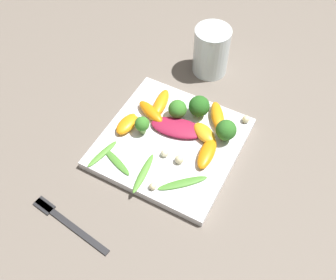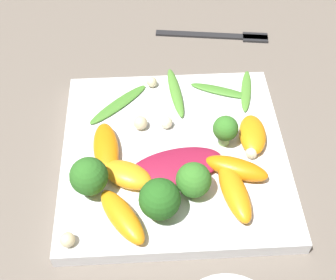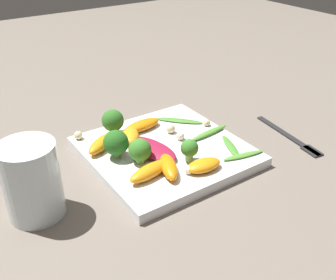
# 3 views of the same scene
# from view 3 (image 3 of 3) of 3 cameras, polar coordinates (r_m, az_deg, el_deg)

# --- Properties ---
(ground_plane) EXTENTS (2.40, 2.40, 0.00)m
(ground_plane) POSITION_cam_3_polar(r_m,az_deg,el_deg) (0.69, -0.40, -2.32)
(ground_plane) COLOR #6B6056
(plate) EXTENTS (0.26, 0.26, 0.02)m
(plate) POSITION_cam_3_polar(r_m,az_deg,el_deg) (0.69, -0.40, -1.69)
(plate) COLOR white
(plate) RESTS_ON ground_plane
(drinking_glass) EXTENTS (0.08, 0.08, 0.11)m
(drinking_glass) POSITION_cam_3_polar(r_m,az_deg,el_deg) (0.57, -19.17, -5.60)
(drinking_glass) COLOR silver
(drinking_glass) RESTS_ON ground_plane
(fork) EXTENTS (0.04, 0.17, 0.01)m
(fork) POSITION_cam_3_polar(r_m,az_deg,el_deg) (0.78, 17.83, 0.16)
(fork) COLOR #262628
(fork) RESTS_ON ground_plane
(radicchio_leaf_0) EXTENTS (0.07, 0.12, 0.01)m
(radicchio_leaf_0) POSITION_cam_3_polar(r_m,az_deg,el_deg) (0.67, -2.28, -1.43)
(radicchio_leaf_0) COLOR maroon
(radicchio_leaf_0) RESTS_ON plate
(orange_segment_0) EXTENTS (0.06, 0.07, 0.02)m
(orange_segment_0) POSITION_cam_3_polar(r_m,az_deg,el_deg) (0.70, -5.53, 0.57)
(orange_segment_0) COLOR orange
(orange_segment_0) RESTS_ON plate
(orange_segment_1) EXTENTS (0.08, 0.04, 0.02)m
(orange_segment_1) POSITION_cam_3_polar(r_m,az_deg,el_deg) (0.61, -2.63, -4.53)
(orange_segment_1) COLOR orange
(orange_segment_1) RESTS_ON plate
(orange_segment_2) EXTENTS (0.08, 0.04, 0.02)m
(orange_segment_2) POSITION_cam_3_polar(r_m,az_deg,el_deg) (0.74, -3.70, 2.15)
(orange_segment_2) COLOR orange
(orange_segment_2) RESTS_ON plate
(orange_segment_3) EXTENTS (0.05, 0.08, 0.02)m
(orange_segment_3) POSITION_cam_3_polar(r_m,az_deg,el_deg) (0.62, 0.10, -3.90)
(orange_segment_3) COLOR orange
(orange_segment_3) RESTS_ON plate
(orange_segment_4) EXTENTS (0.08, 0.06, 0.02)m
(orange_segment_4) POSITION_cam_3_polar(r_m,az_deg,el_deg) (0.69, -9.52, -0.46)
(orange_segment_4) COLOR orange
(orange_segment_4) RESTS_ON plate
(orange_segment_5) EXTENTS (0.06, 0.04, 0.02)m
(orange_segment_5) POSITION_cam_3_polar(r_m,az_deg,el_deg) (0.62, 5.20, -3.68)
(orange_segment_5) COLOR orange
(orange_segment_5) RESTS_ON plate
(broccoli_floret_0) EXTENTS (0.04, 0.04, 0.05)m
(broccoli_floret_0) POSITION_cam_3_polar(r_m,az_deg,el_deg) (0.72, -8.01, 2.75)
(broccoli_floret_0) COLOR #84AD5B
(broccoli_floret_0) RESTS_ON plate
(broccoli_floret_1) EXTENTS (0.03, 0.03, 0.04)m
(broccoli_floret_1) POSITION_cam_3_polar(r_m,az_deg,el_deg) (0.64, 3.14, -1.29)
(broccoli_floret_1) COLOR #84AD5B
(broccoli_floret_1) RESTS_ON plate
(broccoli_floret_2) EXTENTS (0.04, 0.04, 0.05)m
(broccoli_floret_2) POSITION_cam_3_polar(r_m,az_deg,el_deg) (0.65, -7.57, -0.43)
(broccoli_floret_2) COLOR #7A9E51
(broccoli_floret_2) RESTS_ON plate
(broccoli_floret_3) EXTENTS (0.04, 0.04, 0.04)m
(broccoli_floret_3) POSITION_cam_3_polar(r_m,az_deg,el_deg) (0.63, -4.10, -1.51)
(broccoli_floret_3) COLOR #7A9E51
(broccoli_floret_3) RESTS_ON plate
(arugula_sprig_0) EXTENTS (0.09, 0.02, 0.01)m
(arugula_sprig_0) POSITION_cam_3_polar(r_m,az_deg,el_deg) (0.73, 6.02, 1.08)
(arugula_sprig_0) COLOR #518E33
(arugula_sprig_0) RESTS_ON plate
(arugula_sprig_1) EXTENTS (0.08, 0.08, 0.00)m
(arugula_sprig_1) POSITION_cam_3_polar(r_m,az_deg,el_deg) (0.77, 1.64, 2.84)
(arugula_sprig_1) COLOR #47842D
(arugula_sprig_1) RESTS_ON plate
(arugula_sprig_2) EXTENTS (0.04, 0.08, 0.00)m
(arugula_sprig_2) POSITION_cam_3_polar(r_m,az_deg,el_deg) (0.69, 9.12, -0.96)
(arugula_sprig_2) COLOR #47842D
(arugula_sprig_2) RESTS_ON plate
(arugula_sprig_3) EXTENTS (0.08, 0.03, 0.01)m
(arugula_sprig_3) POSITION_cam_3_polar(r_m,az_deg,el_deg) (0.67, 10.89, -2.20)
(arugula_sprig_3) COLOR #518E33
(arugula_sprig_3) RESTS_ON plate
(macadamia_nut_0) EXTENTS (0.01, 0.01, 0.01)m
(macadamia_nut_0) POSITION_cam_3_polar(r_m,az_deg,el_deg) (0.61, 3.02, -4.37)
(macadamia_nut_0) COLOR beige
(macadamia_nut_0) RESTS_ON plate
(macadamia_nut_1) EXTENTS (0.01, 0.01, 0.01)m
(macadamia_nut_1) POSITION_cam_3_polar(r_m,az_deg,el_deg) (0.70, 1.79, 0.59)
(macadamia_nut_1) COLOR beige
(macadamia_nut_1) RESTS_ON plate
(macadamia_nut_2) EXTENTS (0.02, 0.02, 0.02)m
(macadamia_nut_2) POSITION_cam_3_polar(r_m,az_deg,el_deg) (0.73, 0.37, 1.66)
(macadamia_nut_2) COLOR beige
(macadamia_nut_2) RESTS_ON plate
(macadamia_nut_3) EXTENTS (0.02, 0.02, 0.02)m
(macadamia_nut_3) POSITION_cam_3_polar(r_m,az_deg,el_deg) (0.72, -12.90, 0.68)
(macadamia_nut_3) COLOR beige
(macadamia_nut_3) RESTS_ON plate
(macadamia_nut_4) EXTENTS (0.01, 0.01, 0.01)m
(macadamia_nut_4) POSITION_cam_3_polar(r_m,az_deg,el_deg) (0.75, 5.62, 2.53)
(macadamia_nut_4) COLOR beige
(macadamia_nut_4) RESTS_ON plate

